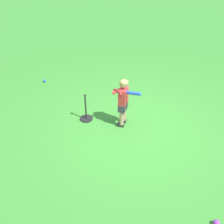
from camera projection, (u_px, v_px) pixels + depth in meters
ground_plane at (136, 129)px, 5.92m from camera, size 40.00×40.00×0.00m
child_batter at (123, 99)px, 5.70m from camera, size 0.60×0.34×1.08m
play_ball_behind_batter at (216, 223)px, 4.07m from camera, size 0.10×0.10×0.10m
play_ball_far_left at (45, 81)px, 7.57m from camera, size 0.08×0.08×0.08m
batting_tee at (86, 115)px, 6.15m from camera, size 0.28×0.28×0.62m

